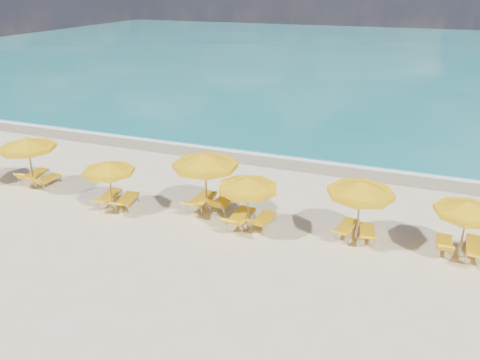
% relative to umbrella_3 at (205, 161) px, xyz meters
% --- Properties ---
extents(ground_plane, '(120.00, 120.00, 0.00)m').
position_rel_umbrella_3_xyz_m(ground_plane, '(1.06, -0.50, -2.23)').
color(ground_plane, beige).
extents(ocean, '(120.00, 80.00, 0.30)m').
position_rel_umbrella_3_xyz_m(ocean, '(1.06, 47.50, -2.23)').
color(ocean, '#146C71').
rests_on(ocean, ground).
extents(wet_sand_band, '(120.00, 2.60, 0.01)m').
position_rel_umbrella_3_xyz_m(wet_sand_band, '(1.06, 6.90, -2.23)').
color(wet_sand_band, tan).
rests_on(wet_sand_band, ground).
extents(foam_line, '(120.00, 1.20, 0.03)m').
position_rel_umbrella_3_xyz_m(foam_line, '(1.06, 7.70, -2.23)').
color(foam_line, white).
rests_on(foam_line, ground).
extents(whitecap_near, '(14.00, 0.36, 0.05)m').
position_rel_umbrella_3_xyz_m(whitecap_near, '(-4.94, 16.50, -2.23)').
color(whitecap_near, white).
rests_on(whitecap_near, ground).
extents(whitecap_far, '(18.00, 0.30, 0.05)m').
position_rel_umbrella_3_xyz_m(whitecap_far, '(9.06, 23.50, -2.23)').
color(whitecap_far, white).
rests_on(whitecap_far, ground).
extents(umbrella_1, '(2.44, 2.44, 2.45)m').
position_rel_umbrella_3_xyz_m(umbrella_1, '(-8.31, -0.54, -0.14)').
color(umbrella_1, tan).
rests_on(umbrella_1, ground).
extents(umbrella_2, '(2.19, 2.19, 2.10)m').
position_rel_umbrella_3_xyz_m(umbrella_2, '(-3.79, -1.03, -0.44)').
color(umbrella_2, tan).
rests_on(umbrella_2, ground).
extents(umbrella_3, '(3.42, 3.42, 2.62)m').
position_rel_umbrella_3_xyz_m(umbrella_3, '(0.00, 0.00, 0.00)').
color(umbrella_3, tan).
rests_on(umbrella_3, ground).
extents(umbrella_4, '(2.47, 2.47, 2.24)m').
position_rel_umbrella_3_xyz_m(umbrella_4, '(2.07, -0.83, -0.32)').
color(umbrella_4, tan).
rests_on(umbrella_4, ground).
extents(umbrella_5, '(2.40, 2.40, 2.39)m').
position_rel_umbrella_3_xyz_m(umbrella_5, '(5.96, -0.08, -0.19)').
color(umbrella_5, tan).
rests_on(umbrella_5, ground).
extents(umbrella_6, '(2.42, 2.42, 2.18)m').
position_rel_umbrella_3_xyz_m(umbrella_6, '(9.40, -0.02, -0.37)').
color(umbrella_6, tan).
rests_on(umbrella_6, ground).
extents(lounger_1_left, '(0.95, 1.91, 0.89)m').
position_rel_umbrella_3_xyz_m(lounger_1_left, '(-8.77, -0.03, -2.00)').
color(lounger_1_left, '#A5A8AD').
rests_on(lounger_1_left, ground).
extents(lounger_1_right, '(0.63, 1.60, 0.75)m').
position_rel_umbrella_3_xyz_m(lounger_1_right, '(-7.95, -0.12, -2.03)').
color(lounger_1_right, '#A5A8AD').
rests_on(lounger_1_right, ground).
extents(lounger_2_left, '(0.94, 1.93, 0.67)m').
position_rel_umbrella_3_xyz_m(lounger_2_left, '(-4.16, -0.71, -2.02)').
color(lounger_2_left, '#A5A8AD').
rests_on(lounger_2_left, ground).
extents(lounger_2_right, '(0.93, 1.88, 0.72)m').
position_rel_umbrella_3_xyz_m(lounger_2_right, '(-3.29, -0.73, -2.01)').
color(lounger_2_right, '#A5A8AD').
rests_on(lounger_2_right, ground).
extents(lounger_3_left, '(0.75, 2.09, 0.78)m').
position_rel_umbrella_3_xyz_m(lounger_3_left, '(-0.37, 0.32, -1.99)').
color(lounger_3_left, '#A5A8AD').
rests_on(lounger_3_left, ground).
extents(lounger_3_right, '(0.69, 1.90, 0.93)m').
position_rel_umbrella_3_xyz_m(lounger_3_right, '(0.53, 0.48, -1.99)').
color(lounger_3_right, '#A5A8AD').
rests_on(lounger_3_right, ground).
extents(lounger_4_left, '(0.74, 2.03, 0.88)m').
position_rel_umbrella_3_xyz_m(lounger_4_left, '(1.69, -0.58, -1.98)').
color(lounger_4_left, '#A5A8AD').
rests_on(lounger_4_left, ground).
extents(lounger_4_right, '(0.69, 1.77, 0.81)m').
position_rel_umbrella_3_xyz_m(lounger_4_right, '(2.54, -0.39, -2.01)').
color(lounger_4_right, '#A5A8AD').
rests_on(lounger_4_right, ground).
extents(lounger_5_left, '(0.82, 1.80, 0.63)m').
position_rel_umbrella_3_xyz_m(lounger_5_left, '(5.58, 0.20, -2.03)').
color(lounger_5_left, '#A5A8AD').
rests_on(lounger_5_left, ground).
extents(lounger_5_right, '(0.78, 1.71, 0.68)m').
position_rel_umbrella_3_xyz_m(lounger_5_right, '(6.33, 0.09, -2.03)').
color(lounger_5_right, '#A5A8AD').
rests_on(lounger_5_right, ground).
extents(lounger_6_left, '(0.57, 1.60, 0.76)m').
position_rel_umbrella_3_xyz_m(lounger_6_left, '(8.92, 0.18, -2.03)').
color(lounger_6_left, '#A5A8AD').
rests_on(lounger_6_left, ground).
extents(lounger_6_right, '(0.78, 2.07, 0.76)m').
position_rel_umbrella_3_xyz_m(lounger_6_right, '(9.90, 0.18, -1.99)').
color(lounger_6_right, '#A5A8AD').
rests_on(lounger_6_right, ground).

